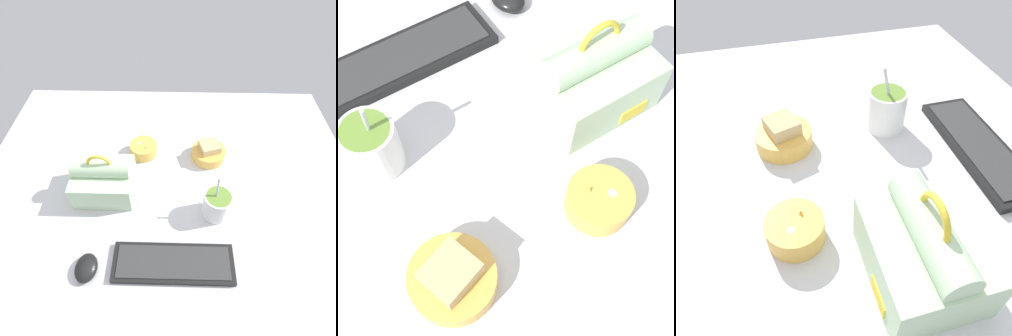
# 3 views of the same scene
# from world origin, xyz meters

# --- Properties ---
(desk_surface) EXTENTS (1.40, 1.10, 0.02)m
(desk_surface) POSITION_xyz_m (0.00, 0.00, 0.01)
(desk_surface) COLOR silver
(desk_surface) RESTS_ON ground
(keyboard) EXTENTS (0.35, 0.12, 0.02)m
(keyboard) POSITION_xyz_m (-0.02, 0.31, 0.03)
(keyboard) COLOR black
(keyboard) RESTS_ON desk_surface
(lunch_bag) EXTENTS (0.20, 0.17, 0.18)m
(lunch_bag) POSITION_xyz_m (0.22, 0.05, 0.08)
(lunch_bag) COLOR #B7D6AD
(lunch_bag) RESTS_ON desk_surface
(soup_cup) EXTENTS (0.09, 0.09, 0.17)m
(soup_cup) POSITION_xyz_m (-0.16, 0.13, 0.07)
(soup_cup) COLOR white
(soup_cup) RESTS_ON desk_surface
(bento_bowl_sandwich) EXTENTS (0.13, 0.13, 0.07)m
(bento_bowl_sandwich) POSITION_xyz_m (-0.15, -0.12, 0.05)
(bento_bowl_sandwich) COLOR #EAB24C
(bento_bowl_sandwich) RESTS_ON desk_surface
(bento_bowl_snacks) EXTENTS (0.10, 0.10, 0.06)m
(bento_bowl_snacks) POSITION_xyz_m (0.10, -0.13, 0.05)
(bento_bowl_snacks) COLOR #EAB24C
(bento_bowl_snacks) RESTS_ON desk_surface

